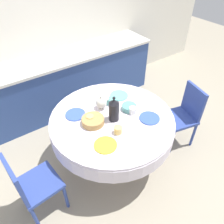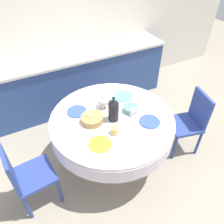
{
  "view_description": "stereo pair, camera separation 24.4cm",
  "coord_description": "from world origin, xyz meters",
  "px_view_note": "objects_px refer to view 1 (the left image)",
  "views": [
    {
      "loc": [
        -1.07,
        -1.52,
        2.43
      ],
      "look_at": [
        0.0,
        0.0,
        0.85
      ],
      "focal_mm": 35.0,
      "sensor_mm": 36.0,
      "label": 1
    },
    {
      "loc": [
        -0.86,
        -1.65,
        2.43
      ],
      "look_at": [
        0.0,
        0.0,
        0.85
      ],
      "focal_mm": 35.0,
      "sensor_mm": 36.0,
      "label": 2
    }
  ],
  "objects_px": {
    "teapot": "(101,103)",
    "chair_left": "(184,113)",
    "chair_right": "(30,185)",
    "coffee_carafe": "(114,110)"
  },
  "relations": [
    {
      "from": "chair_left",
      "to": "teapot",
      "type": "bearing_deg",
      "value": 79.5
    },
    {
      "from": "teapot",
      "to": "chair_left",
      "type": "bearing_deg",
      "value": -23.82
    },
    {
      "from": "teapot",
      "to": "chair_right",
      "type": "bearing_deg",
      "value": -163.48
    },
    {
      "from": "chair_left",
      "to": "coffee_carafe",
      "type": "relative_size",
      "value": 2.83
    },
    {
      "from": "chair_left",
      "to": "teapot",
      "type": "height_order",
      "value": "teapot"
    },
    {
      "from": "chair_left",
      "to": "teapot",
      "type": "relative_size",
      "value": 4.87
    },
    {
      "from": "chair_left",
      "to": "chair_right",
      "type": "bearing_deg",
      "value": 99.31
    },
    {
      "from": "chair_left",
      "to": "chair_right",
      "type": "relative_size",
      "value": 1.0
    },
    {
      "from": "chair_right",
      "to": "teapot",
      "type": "height_order",
      "value": "teapot"
    },
    {
      "from": "coffee_carafe",
      "to": "chair_right",
      "type": "bearing_deg",
      "value": -176.63
    }
  ]
}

